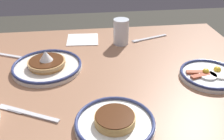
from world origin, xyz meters
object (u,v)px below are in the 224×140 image
at_px(plate_near_main, 47,65).
at_px(butter_knife, 28,113).
at_px(plate_center_pancakes, 115,122).
at_px(paper_napkin, 83,40).
at_px(plate_far_companion, 209,75).
at_px(drinking_glass, 121,33).
at_px(fork_near, 149,38).

relative_size(plate_near_main, butter_knife, 1.37).
xyz_separation_m(plate_center_pancakes, paper_napkin, (0.07, -0.63, -0.01)).
bearing_deg(plate_far_companion, plate_near_main, -13.04).
distance_m(plate_far_companion, paper_napkin, 0.62).
distance_m(plate_center_pancakes, drinking_glass, 0.57).
relative_size(paper_napkin, fork_near, 0.79).
height_order(drinking_glass, butter_knife, drinking_glass).
bearing_deg(fork_near, butter_knife, 45.09).
bearing_deg(plate_near_main, plate_far_companion, 166.96).
bearing_deg(paper_napkin, plate_center_pancakes, 96.74).
distance_m(drinking_glass, paper_napkin, 0.20).
bearing_deg(paper_napkin, fork_near, 174.91).
height_order(plate_near_main, plate_center_pancakes, plate_near_main).
distance_m(plate_center_pancakes, plate_far_companion, 0.44).
xyz_separation_m(plate_center_pancakes, butter_knife, (0.26, -0.09, -0.01)).
xyz_separation_m(drinking_glass, paper_napkin, (0.18, -0.07, -0.05)).
distance_m(drinking_glass, fork_near, 0.16).
relative_size(plate_near_main, plate_far_companion, 1.25).
distance_m(plate_center_pancakes, paper_napkin, 0.63).
bearing_deg(plate_center_pancakes, fork_near, -113.03).
bearing_deg(butter_knife, plate_center_pancakes, 161.30).
bearing_deg(drinking_glass, plate_center_pancakes, 79.36).
bearing_deg(butter_knife, drinking_glass, -127.26).
xyz_separation_m(plate_center_pancakes, fork_near, (-0.25, -0.60, -0.01)).
distance_m(plate_near_main, fork_near, 0.53).
bearing_deg(plate_near_main, fork_near, -153.11).
relative_size(plate_far_companion, drinking_glass, 1.82).
distance_m(paper_napkin, butter_knife, 0.57).
bearing_deg(plate_near_main, paper_napkin, -118.47).
bearing_deg(plate_near_main, butter_knife, 82.63).
distance_m(plate_near_main, paper_napkin, 0.31).
xyz_separation_m(plate_near_main, plate_far_companion, (-0.61, 0.14, -0.00)).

